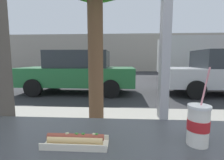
{
  "coord_description": "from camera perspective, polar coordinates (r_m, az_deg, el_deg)",
  "views": [
    {
      "loc": [
        -0.25,
        -0.93,
        1.33
      ],
      "look_at": [
        -0.47,
        2.68,
        0.88
      ],
      "focal_mm": 26.51,
      "sensor_mm": 36.0,
      "label": 1
    }
  ],
  "objects": [
    {
      "name": "ground_plane",
      "position": [
        9.03,
        5.05,
        -1.42
      ],
      "size": [
        60.0,
        60.0,
        0.0
      ],
      "primitive_type": "plane",
      "color": "#2D2D30"
    },
    {
      "name": "sidewalk_strip",
      "position": [
        2.83,
        8.71,
        -19.25
      ],
      "size": [
        16.0,
        2.8,
        0.16
      ],
      "primitive_type": "cube",
      "color": "#9E998E",
      "rests_on": "ground"
    },
    {
      "name": "building_facade_far",
      "position": [
        19.47,
        4.29,
        9.31
      ],
      "size": [
        28.0,
        1.2,
        4.19
      ],
      "primitive_type": "cube",
      "color": "#A89E8E",
      "rests_on": "ground"
    },
    {
      "name": "soda_cup_left",
      "position": [
        0.8,
        27.6,
        -13.41
      ],
      "size": [
        0.09,
        0.09,
        0.33
      ],
      "color": "silver",
      "rests_on": "window_counter"
    },
    {
      "name": "hotdog_tray_near",
      "position": [
        0.75,
        -12.42,
        -19.62
      ],
      "size": [
        0.27,
        0.09,
        0.05
      ],
      "color": "beige",
      "rests_on": "window_counter"
    },
    {
      "name": "parked_car_green",
      "position": [
        6.76,
        -11.6,
        2.87
      ],
      "size": [
        4.48,
        1.96,
        1.67
      ],
      "color": "#236B38",
      "rests_on": "ground"
    },
    {
      "name": "box_truck",
      "position": [
        12.79,
        31.73,
        6.94
      ],
      "size": [
        7.1,
        2.44,
        2.75
      ],
      "color": "beige",
      "rests_on": "ground"
    }
  ]
}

